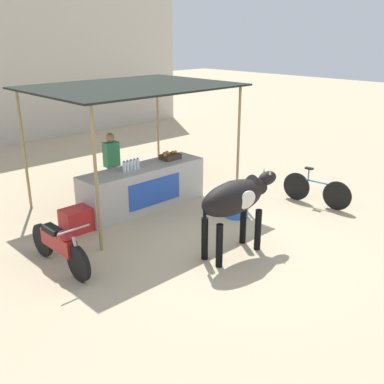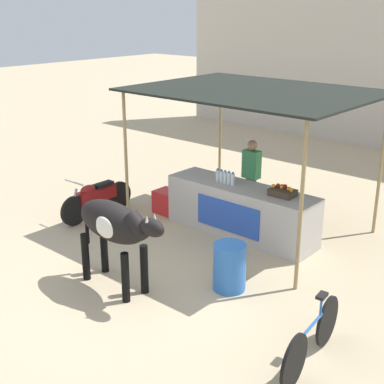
{
  "view_description": "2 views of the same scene",
  "coord_description": "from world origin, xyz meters",
  "px_view_note": "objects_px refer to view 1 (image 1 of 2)",
  "views": [
    {
      "loc": [
        -5.81,
        -5.44,
        3.79
      ],
      "look_at": [
        0.08,
        0.71,
        0.73
      ],
      "focal_mm": 42.0,
      "sensor_mm": 36.0,
      "label": 1
    },
    {
      "loc": [
        5.48,
        -5.47,
        4.13
      ],
      "look_at": [
        -0.1,
        0.91,
        1.16
      ],
      "focal_mm": 50.0,
      "sensor_mm": 36.0,
      "label": 2
    }
  ],
  "objects_px": {
    "fruit_crate": "(170,156)",
    "water_barrel": "(237,200)",
    "cow": "(236,199)",
    "motorcycle_parked": "(60,245)",
    "vendor_behind_counter": "(112,167)",
    "stall_counter": "(144,187)",
    "bicycle_leaning": "(316,190)",
    "cooler_box": "(77,220)"
  },
  "relations": [
    {
      "from": "fruit_crate",
      "to": "water_barrel",
      "type": "height_order",
      "value": "fruit_crate"
    },
    {
      "from": "fruit_crate",
      "to": "cow",
      "type": "bearing_deg",
      "value": -109.78
    },
    {
      "from": "cow",
      "to": "motorcycle_parked",
      "type": "xyz_separation_m",
      "value": [
        -2.52,
        1.67,
        -0.61
      ]
    },
    {
      "from": "fruit_crate",
      "to": "vendor_behind_counter",
      "type": "bearing_deg",
      "value": 149.13
    },
    {
      "from": "water_barrel",
      "to": "motorcycle_parked",
      "type": "xyz_separation_m",
      "value": [
        -3.85,
        0.57,
        0.06
      ]
    },
    {
      "from": "stall_counter",
      "to": "fruit_crate",
      "type": "distance_m",
      "value": 1.02
    },
    {
      "from": "water_barrel",
      "to": "motorcycle_parked",
      "type": "height_order",
      "value": "motorcycle_parked"
    },
    {
      "from": "cow",
      "to": "stall_counter",
      "type": "bearing_deg",
      "value": 85.75
    },
    {
      "from": "bicycle_leaning",
      "to": "cooler_box",
      "type": "bearing_deg",
      "value": 152.17
    },
    {
      "from": "water_barrel",
      "to": "cow",
      "type": "distance_m",
      "value": 1.85
    },
    {
      "from": "vendor_behind_counter",
      "to": "motorcycle_parked",
      "type": "relative_size",
      "value": 0.92
    },
    {
      "from": "vendor_behind_counter",
      "to": "stall_counter",
      "type": "bearing_deg",
      "value": -67.59
    },
    {
      "from": "stall_counter",
      "to": "motorcycle_parked",
      "type": "relative_size",
      "value": 1.67
    },
    {
      "from": "motorcycle_parked",
      "to": "bicycle_leaning",
      "type": "xyz_separation_m",
      "value": [
        5.71,
        -1.37,
        -0.08
      ]
    },
    {
      "from": "vendor_behind_counter",
      "to": "bicycle_leaning",
      "type": "bearing_deg",
      "value": -45.64
    },
    {
      "from": "fruit_crate",
      "to": "water_barrel",
      "type": "xyz_separation_m",
      "value": [
        0.27,
        -1.86,
        -0.66
      ]
    },
    {
      "from": "water_barrel",
      "to": "bicycle_leaning",
      "type": "height_order",
      "value": "bicycle_leaning"
    },
    {
      "from": "vendor_behind_counter",
      "to": "bicycle_leaning",
      "type": "distance_m",
      "value": 4.71
    },
    {
      "from": "vendor_behind_counter",
      "to": "water_barrel",
      "type": "xyz_separation_m",
      "value": [
        1.43,
        -2.56,
        -0.48
      ]
    },
    {
      "from": "stall_counter",
      "to": "motorcycle_parked",
      "type": "height_order",
      "value": "stall_counter"
    },
    {
      "from": "cow",
      "to": "cooler_box",
      "type": "bearing_deg",
      "value": 119.0
    },
    {
      "from": "motorcycle_parked",
      "to": "stall_counter",
      "type": "bearing_deg",
      "value": 24.2
    },
    {
      "from": "fruit_crate",
      "to": "motorcycle_parked",
      "type": "relative_size",
      "value": 0.24
    },
    {
      "from": "water_barrel",
      "to": "bicycle_leaning",
      "type": "bearing_deg",
      "value": -23.22
    },
    {
      "from": "stall_counter",
      "to": "bicycle_leaning",
      "type": "relative_size",
      "value": 1.81
    },
    {
      "from": "vendor_behind_counter",
      "to": "water_barrel",
      "type": "distance_m",
      "value": 2.97
    },
    {
      "from": "vendor_behind_counter",
      "to": "water_barrel",
      "type": "relative_size",
      "value": 2.21
    },
    {
      "from": "fruit_crate",
      "to": "vendor_behind_counter",
      "type": "relative_size",
      "value": 0.27
    },
    {
      "from": "vendor_behind_counter",
      "to": "cooler_box",
      "type": "height_order",
      "value": "vendor_behind_counter"
    },
    {
      "from": "bicycle_leaning",
      "to": "motorcycle_parked",
      "type": "bearing_deg",
      "value": 166.53
    },
    {
      "from": "water_barrel",
      "to": "vendor_behind_counter",
      "type": "bearing_deg",
      "value": 119.14
    },
    {
      "from": "stall_counter",
      "to": "cow",
      "type": "distance_m",
      "value": 2.96
    },
    {
      "from": "stall_counter",
      "to": "vendor_behind_counter",
      "type": "distance_m",
      "value": 0.89
    },
    {
      "from": "stall_counter",
      "to": "cow",
      "type": "relative_size",
      "value": 1.64
    },
    {
      "from": "stall_counter",
      "to": "cooler_box",
      "type": "bearing_deg",
      "value": -176.86
    },
    {
      "from": "cow",
      "to": "motorcycle_parked",
      "type": "height_order",
      "value": "cow"
    },
    {
      "from": "stall_counter",
      "to": "fruit_crate",
      "type": "bearing_deg",
      "value": 4.0
    },
    {
      "from": "cow",
      "to": "bicycle_leaning",
      "type": "distance_m",
      "value": 3.27
    },
    {
      "from": "fruit_crate",
      "to": "cooler_box",
      "type": "height_order",
      "value": "fruit_crate"
    },
    {
      "from": "fruit_crate",
      "to": "cooler_box",
      "type": "distance_m",
      "value": 2.74
    },
    {
      "from": "vendor_behind_counter",
      "to": "cow",
      "type": "bearing_deg",
      "value": -88.51
    },
    {
      "from": "vendor_behind_counter",
      "to": "motorcycle_parked",
      "type": "height_order",
      "value": "vendor_behind_counter"
    }
  ]
}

